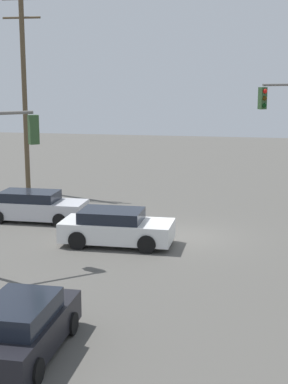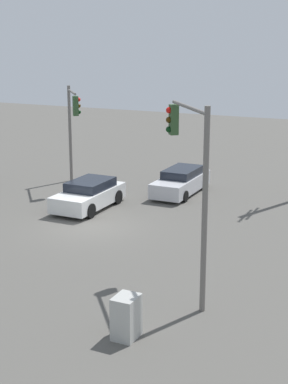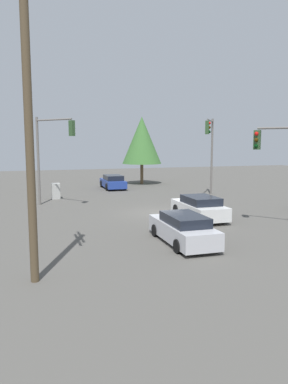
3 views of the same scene
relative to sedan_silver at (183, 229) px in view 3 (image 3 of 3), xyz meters
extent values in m
plane|color=#54514C|center=(-7.26, 1.44, -0.67)|extent=(80.00, 80.00, 0.00)
cube|color=silver|center=(-0.05, 0.00, -0.12)|extent=(4.77, 1.75, 0.78)
cube|color=black|center=(0.19, 0.00, 0.50)|extent=(2.62, 1.54, 0.44)
cylinder|color=black|center=(-1.53, -0.83, -0.37)|extent=(0.61, 0.22, 0.61)
cylinder|color=black|center=(-1.53, 0.83, -0.37)|extent=(0.61, 0.22, 0.61)
cylinder|color=black|center=(1.43, -0.83, -0.37)|extent=(0.61, 0.22, 0.61)
cylinder|color=black|center=(1.43, 0.83, -0.37)|extent=(0.61, 0.22, 0.61)
cube|color=silver|center=(-4.74, 3.09, -0.09)|extent=(4.45, 1.93, 0.78)
cube|color=black|center=(-4.51, 3.09, 0.53)|extent=(2.45, 1.70, 0.45)
cylinder|color=black|center=(-6.12, 2.18, -0.31)|extent=(0.72, 0.22, 0.72)
cylinder|color=black|center=(-6.12, 4.01, -0.31)|extent=(0.72, 0.22, 0.72)
cylinder|color=black|center=(-3.36, 2.18, -0.31)|extent=(0.72, 0.22, 0.72)
cylinder|color=black|center=(-3.36, 4.01, -0.31)|extent=(0.72, 0.22, 0.72)
cube|color=#233D93|center=(-20.78, 1.29, -0.14)|extent=(4.45, 1.84, 0.69)
cube|color=black|center=(-20.56, 1.29, 0.45)|extent=(2.45, 1.62, 0.49)
cylinder|color=black|center=(-22.16, 0.41, -0.32)|extent=(0.71, 0.22, 0.71)
cylinder|color=black|center=(-22.16, 2.16, -0.32)|extent=(0.71, 0.22, 0.71)
cylinder|color=black|center=(-19.40, 0.41, -0.32)|extent=(0.71, 0.22, 0.71)
cylinder|color=black|center=(-19.40, 2.16, -0.32)|extent=(0.71, 0.22, 0.71)
cylinder|color=slate|center=(-14.21, 8.81, 2.66)|extent=(0.18, 0.18, 6.67)
cylinder|color=slate|center=(-12.73, 7.81, 5.74)|extent=(3.02, 2.10, 0.12)
cube|color=#2D4C28|center=(-11.26, 6.81, 5.12)|extent=(0.44, 0.42, 1.05)
sphere|color=red|center=(-11.16, 6.95, 5.45)|extent=(0.22, 0.22, 0.22)
sphere|color=#392605|center=(-11.16, 6.95, 5.12)|extent=(0.22, 0.22, 0.22)
sphere|color=black|center=(-11.16, 6.95, 4.78)|extent=(0.22, 0.22, 0.22)
cylinder|color=slate|center=(-13.05, -6.04, 2.56)|extent=(0.18, 0.18, 6.47)
cylinder|color=slate|center=(-11.68, -4.93, 5.55)|extent=(2.81, 2.30, 0.12)
cube|color=#2D4C28|center=(-10.31, -3.83, 4.92)|extent=(0.44, 0.43, 1.05)
sphere|color=red|center=(-10.42, -3.70, 5.26)|extent=(0.22, 0.22, 0.22)
sphere|color=#392605|center=(-10.42, -3.70, 4.92)|extent=(0.22, 0.22, 0.22)
sphere|color=black|center=(-10.42, -3.70, 4.59)|extent=(0.22, 0.22, 0.22)
cylinder|color=slate|center=(-1.15, 6.17, 4.74)|extent=(2.19, 1.86, 0.12)
cube|color=#2D4C28|center=(-2.21, 5.29, 4.12)|extent=(0.44, 0.43, 1.05)
sphere|color=red|center=(-2.10, 5.16, 4.46)|extent=(0.22, 0.22, 0.22)
sphere|color=#392605|center=(-2.10, 5.16, 4.12)|extent=(0.22, 0.22, 0.22)
sphere|color=black|center=(-2.10, 5.16, 3.78)|extent=(0.22, 0.22, 0.22)
cylinder|color=brown|center=(2.98, -6.71, 5.02)|extent=(0.28, 0.28, 11.39)
cube|color=#B2B2AD|center=(-15.62, -4.66, -0.04)|extent=(0.81, 0.65, 1.28)
cylinder|color=brown|center=(-23.95, 5.29, 0.45)|extent=(0.34, 0.34, 2.26)
cone|color=#3D7033|center=(-23.95, 5.29, 4.14)|extent=(4.31, 4.31, 5.12)
camera|label=1|loc=(-10.09, 25.28, 6.13)|focal=55.00mm
camera|label=2|loc=(-29.22, -11.74, 7.74)|focal=55.00mm
camera|label=3|loc=(15.71, -6.78, 4.06)|focal=35.00mm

